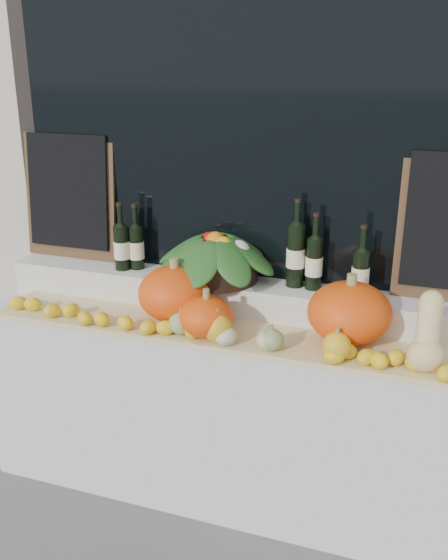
# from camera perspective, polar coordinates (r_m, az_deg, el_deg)

# --- Properties ---
(storefront_facade) EXTENTS (7.00, 0.94, 4.50)m
(storefront_facade) POSITION_cam_1_polar(r_m,az_deg,el_deg) (3.26, 5.04, 23.84)
(storefront_facade) COLOR beige
(storefront_facade) RESTS_ON ground
(display_sill) EXTENTS (2.30, 0.55, 0.88)m
(display_sill) POSITION_cam_1_polar(r_m,az_deg,el_deg) (3.01, 0.48, -11.76)
(display_sill) COLOR silver
(display_sill) RESTS_ON ground
(rear_tier) EXTENTS (2.30, 0.25, 0.16)m
(rear_tier) POSITION_cam_1_polar(r_m,az_deg,el_deg) (2.91, 1.46, -1.52)
(rear_tier) COLOR silver
(rear_tier) RESTS_ON display_sill
(straw_bedding) EXTENTS (2.10, 0.32, 0.02)m
(straw_bedding) POSITION_cam_1_polar(r_m,az_deg,el_deg) (2.69, -0.35, -4.90)
(straw_bedding) COLOR tan
(straw_bedding) RESTS_ON display_sill
(pumpkin_left) EXTENTS (0.43, 0.43, 0.25)m
(pumpkin_left) POSITION_cam_1_polar(r_m,az_deg,el_deg) (2.76, -4.50, -1.23)
(pumpkin_left) COLOR #F24E0C
(pumpkin_left) RESTS_ON straw_bedding
(pumpkin_right) EXTENTS (0.39, 0.39, 0.25)m
(pumpkin_right) POSITION_cam_1_polar(r_m,az_deg,el_deg) (2.60, 11.41, -2.94)
(pumpkin_right) COLOR #F24E0C
(pumpkin_right) RESTS_ON straw_bedding
(pumpkin_center) EXTENTS (0.29, 0.29, 0.17)m
(pumpkin_center) POSITION_cam_1_polar(r_m,az_deg,el_deg) (2.61, -1.62, -3.40)
(pumpkin_center) COLOR #F24E0C
(pumpkin_center) RESTS_ON straw_bedding
(butternut_squash) EXTENTS (0.14, 0.20, 0.29)m
(butternut_squash) POSITION_cam_1_polar(r_m,az_deg,el_deg) (2.46, 18.11, -4.94)
(butternut_squash) COLOR #E6C987
(butternut_squash) RESTS_ON straw_bedding
(decorative_gourds) EXTENTS (0.77, 0.14, 0.15)m
(decorative_gourds) POSITION_cam_1_polar(r_m,az_deg,el_deg) (2.53, 2.33, -5.01)
(decorative_gourds) COLOR #36631D
(decorative_gourds) RESTS_ON straw_bedding
(lemon_heap) EXTENTS (2.20, 0.16, 0.06)m
(lemon_heap) POSITION_cam_1_polar(r_m,az_deg,el_deg) (2.58, -1.17, -4.98)
(lemon_heap) COLOR yellow
(lemon_heap) RESTS_ON straw_bedding
(produce_bowl) EXTENTS (0.60, 0.60, 0.24)m
(produce_bowl) POSITION_cam_1_polar(r_m,az_deg,el_deg) (2.86, -0.79, 2.23)
(produce_bowl) COLOR black
(produce_bowl) RESTS_ON rear_tier
(wine_bottle_far_left) EXTENTS (0.08, 0.08, 0.33)m
(wine_bottle_far_left) POSITION_cam_1_polar(r_m,az_deg,el_deg) (3.03, -9.34, 3.01)
(wine_bottle_far_left) COLOR black
(wine_bottle_far_left) RESTS_ON rear_tier
(wine_bottle_near_left) EXTENTS (0.08, 0.08, 0.32)m
(wine_bottle_near_left) POSITION_cam_1_polar(r_m,az_deg,el_deg) (3.04, -8.02, 3.02)
(wine_bottle_near_left) COLOR black
(wine_bottle_near_left) RESTS_ON rear_tier
(wine_bottle_tall) EXTENTS (0.08, 0.08, 0.40)m
(wine_bottle_tall) POSITION_cam_1_polar(r_m,az_deg,el_deg) (2.78, 6.58, 2.33)
(wine_bottle_tall) COLOR black
(wine_bottle_tall) RESTS_ON rear_tier
(wine_bottle_near_right) EXTENTS (0.08, 0.08, 0.35)m
(wine_bottle_near_right) POSITION_cam_1_polar(r_m,az_deg,el_deg) (2.77, 8.24, 1.59)
(wine_bottle_near_right) COLOR black
(wine_bottle_near_right) RESTS_ON rear_tier
(wine_bottle_far_right) EXTENTS (0.08, 0.08, 0.32)m
(wine_bottle_far_right) POSITION_cam_1_polar(r_m,az_deg,el_deg) (2.71, 12.36, 0.61)
(wine_bottle_far_right) COLOR black
(wine_bottle_far_right) RESTS_ON rear_tier
(chalkboard_left) EXTENTS (0.50, 0.08, 0.62)m
(chalkboard_left) POSITION_cam_1_polar(r_m,az_deg,el_deg) (3.23, -14.00, 7.59)
(chalkboard_left) COLOR #4C331E
(chalkboard_left) RESTS_ON rear_tier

